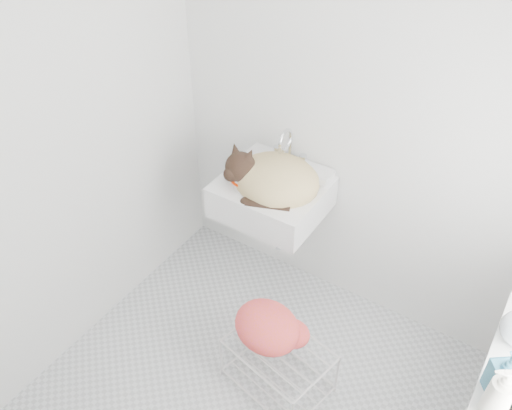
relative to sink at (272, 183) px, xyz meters
The scene contains 10 objects.
floor 1.18m from the sink, 63.94° to the right, with size 2.20×2.00×0.02m, color silver.
back_wall 0.60m from the sink, 35.70° to the left, with size 2.20×0.02×2.50m, color white.
left_wall 1.12m from the sink, 134.93° to the right, with size 0.02×2.00×2.50m, color white.
windowsill 1.47m from the sink, 21.49° to the right, with size 0.16×0.88×0.04m, color white.
sink is the anchor object (origin of this frame).
faucet 0.23m from the sink, 90.00° to the left, with size 0.21×0.15×0.21m, color silver, non-canonical shape.
cat 0.05m from the sink, 59.25° to the right, with size 0.52×0.44×0.31m.
wire_rack 0.98m from the sink, 54.53° to the right, with size 0.51×0.36×0.31m, color silver.
towel 0.80m from the sink, 59.97° to the right, with size 0.38×0.27×0.16m, color #CA5400.
bottle_b 1.51m from the sink, 25.27° to the right, with size 0.10×0.10×0.22m, color #286077.
Camera 1 is at (0.86, -1.31, 2.62)m, focal length 37.94 mm.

